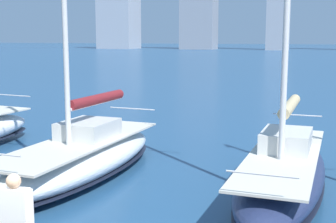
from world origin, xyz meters
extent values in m
cube|color=#9EA3AD|center=(78.50, -159.27, 16.09)|extent=(13.79, 11.45, 32.18)
ellipsoid|color=navy|center=(-2.98, -6.85, 0.56)|extent=(2.25, 8.36, 1.12)
ellipsoid|color=black|center=(-2.98, -6.85, 0.25)|extent=(2.26, 8.40, 0.10)
cube|color=beige|center=(-2.98, -6.85, 1.15)|extent=(1.85, 7.35, 0.06)
cube|color=silver|center=(-2.97, -7.35, 1.45)|extent=(1.33, 1.84, 0.55)
cylinder|color=silver|center=(-2.97, -7.97, 2.23)|extent=(0.14, 3.51, 0.12)
cylinder|color=#C6B284|center=(-2.97, -7.97, 2.35)|extent=(0.34, 3.23, 0.32)
cylinder|color=silver|center=(-3.00, -3.01, 1.67)|extent=(1.43, 0.05, 0.04)
cylinder|color=silver|center=(-2.95, -10.60, 1.67)|extent=(1.65, 0.05, 0.04)
ellipsoid|color=silver|center=(3.17, -6.36, 0.55)|extent=(2.60, 8.28, 1.10)
ellipsoid|color=black|center=(3.17, -6.36, 0.25)|extent=(2.62, 8.32, 0.10)
cube|color=beige|center=(3.17, -6.36, 1.13)|extent=(2.14, 7.28, 0.06)
cube|color=silver|center=(3.16, -6.85, 1.43)|extent=(1.52, 1.83, 0.55)
cylinder|color=silver|center=(3.16, -7.47, 2.21)|extent=(0.17, 3.46, 0.12)
cylinder|color=maroon|center=(3.16, -7.47, 2.33)|extent=(0.36, 3.19, 0.32)
cylinder|color=silver|center=(3.12, -10.07, 1.65)|extent=(1.87, 0.07, 0.04)
cylinder|color=silver|center=(9.26, -10.87, 1.79)|extent=(1.78, 0.15, 0.04)
cube|color=white|center=(0.19, 0.42, 1.74)|extent=(0.48, 0.25, 0.67)
cylinder|color=white|center=(-0.07, 0.38, 1.77)|extent=(0.10, 0.10, 0.61)
cylinder|color=white|center=(0.45, 0.45, 1.77)|extent=(0.10, 0.10, 0.61)
sphere|color=tan|center=(0.19, 0.42, 2.19)|extent=(0.23, 0.23, 0.23)
camera|label=1|loc=(-4.42, 5.97, 4.34)|focal=50.00mm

